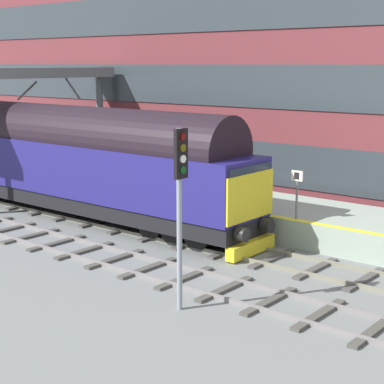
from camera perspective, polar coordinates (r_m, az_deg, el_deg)
ground_plane at (r=23.11m, az=0.34°, el=-4.58°), size 140.00×140.00×0.00m
track_main at (r=23.09m, az=0.34°, el=-4.44°), size 2.50×60.00×0.15m
track_adjacent_west at (r=20.74m, az=-5.44°, el=-6.35°), size 2.50×60.00×0.15m
station_platform at (r=25.79m, az=5.38°, el=-1.79°), size 4.00×44.00×1.01m
station_building at (r=33.39m, az=3.63°, el=9.36°), size 5.36×36.86×10.37m
diesel_locomotive at (r=27.39m, az=-11.00°, el=3.05°), size 2.74×18.94×4.68m
signal_post_near at (r=16.18m, az=-1.07°, el=-0.17°), size 0.44×0.22×4.78m
platform_number_sign at (r=22.42m, az=9.36°, el=0.46°), size 0.10×0.44×1.73m
waiting_passenger at (r=27.32m, az=-1.18°, el=2.19°), size 0.42×0.50×1.64m
overhead_footbridge at (r=31.43m, az=-16.67°, el=9.55°), size 12.60×2.00×6.18m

